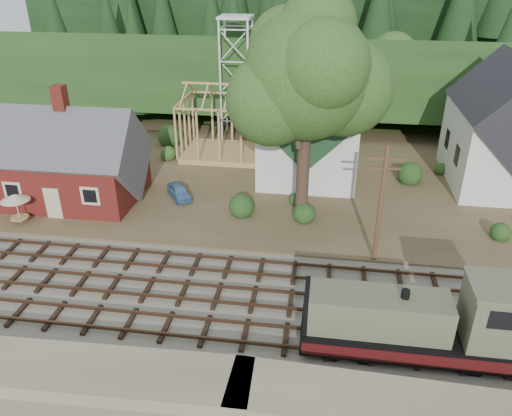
# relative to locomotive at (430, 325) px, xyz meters

# --- Properties ---
(ground) EXTENTS (140.00, 140.00, 0.00)m
(ground) POSITION_rel_locomotive_xyz_m (-8.95, 3.00, -2.01)
(ground) COLOR #384C1E
(ground) RESTS_ON ground
(railroad_bed) EXTENTS (64.00, 11.00, 0.16)m
(railroad_bed) POSITION_rel_locomotive_xyz_m (-8.95, 3.00, -1.93)
(railroad_bed) COLOR #726B5B
(railroad_bed) RESTS_ON ground
(village_flat) EXTENTS (64.00, 26.00, 0.30)m
(village_flat) POSITION_rel_locomotive_xyz_m (-8.95, 21.00, -1.86)
(village_flat) COLOR brown
(village_flat) RESTS_ON ground
(hillside) EXTENTS (70.00, 28.96, 12.74)m
(hillside) POSITION_rel_locomotive_xyz_m (-8.95, 45.00, -2.01)
(hillside) COLOR #1E3F19
(hillside) RESTS_ON ground
(ridge) EXTENTS (80.00, 20.00, 12.00)m
(ridge) POSITION_rel_locomotive_xyz_m (-8.95, 61.00, -2.01)
(ridge) COLOR black
(ridge) RESTS_ON ground
(depot) EXTENTS (10.80, 7.41, 9.00)m
(depot) POSITION_rel_locomotive_xyz_m (-24.95, 14.00, 1.21)
(depot) COLOR #551513
(depot) RESTS_ON village_flat
(church) EXTENTS (8.40, 15.17, 13.00)m
(church) POSITION_rel_locomotive_xyz_m (-6.95, 22.68, 3.17)
(church) COLOR silver
(church) RESTS_ON village_flat
(farmhouse) EXTENTS (8.40, 10.80, 10.60)m
(farmhouse) POSITION_rel_locomotive_xyz_m (9.05, 22.00, 2.86)
(farmhouse) COLOR silver
(farmhouse) RESTS_ON village_flat
(timber_frame) EXTENTS (8.20, 6.20, 6.99)m
(timber_frame) POSITION_rel_locomotive_xyz_m (-14.95, 25.00, 1.26)
(timber_frame) COLOR tan
(timber_frame) RESTS_ON village_flat
(lattice_tower) EXTENTS (3.20, 3.20, 12.12)m
(lattice_tower) POSITION_rel_locomotive_xyz_m (-14.95, 31.00, 8.03)
(lattice_tower) COLOR silver
(lattice_tower) RESTS_ON village_flat
(big_tree) EXTENTS (10.90, 8.40, 14.70)m
(big_tree) POSITION_rel_locomotive_xyz_m (-6.78, 13.08, 8.21)
(big_tree) COLOR #38281E
(big_tree) RESTS_ON village_flat
(telegraph_pole_near) EXTENTS (2.20, 0.28, 8.00)m
(telegraph_pole_near) POSITION_rel_locomotive_xyz_m (-1.95, 8.20, 2.24)
(telegraph_pole_near) COLOR #4C331E
(telegraph_pole_near) RESTS_ON ground
(locomotive) EXTENTS (11.13, 2.78, 4.48)m
(locomotive) POSITION_rel_locomotive_xyz_m (0.00, 0.00, 0.00)
(locomotive) COLOR black
(locomotive) RESTS_ON railroad_bed
(car_blue) EXTENTS (2.86, 3.35, 1.09)m
(car_blue) POSITION_rel_locomotive_xyz_m (-16.83, 15.15, -1.16)
(car_blue) COLOR #5485B5
(car_blue) RESTS_ON village_flat
(car_red) EXTENTS (4.55, 3.95, 1.16)m
(car_red) POSITION_rel_locomotive_xyz_m (10.30, 22.58, -1.12)
(car_red) COLOR #AD2A0D
(car_red) RESTS_ON village_flat
(patio_set) EXTENTS (2.03, 2.03, 2.26)m
(patio_set) POSITION_rel_locomotive_xyz_m (-27.13, 9.44, 0.22)
(patio_set) COLOR silver
(patio_set) RESTS_ON village_flat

